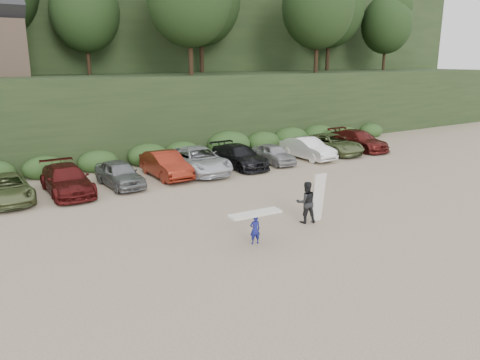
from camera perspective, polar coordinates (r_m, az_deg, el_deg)
ground at (r=22.65m, az=7.39°, el=-4.27°), size 120.00×120.00×0.00m
hillside_backdrop at (r=54.16m, az=-18.87°, el=18.04°), size 90.00×41.50×28.00m
parked_cars at (r=30.34m, az=-5.62°, el=2.15°), size 33.98×6.20×1.64m
child_surfer at (r=18.82m, az=1.85°, el=-5.21°), size 2.25×0.75×1.33m
adult_surfer at (r=21.43m, az=8.19°, el=-2.64°), size 1.41×1.02×2.28m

